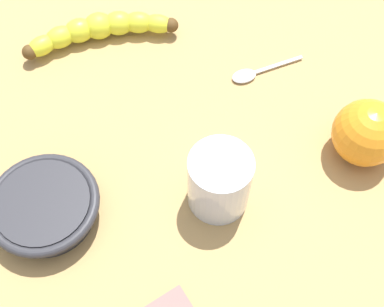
{
  "coord_description": "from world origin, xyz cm",
  "views": [
    {
      "loc": [
        23.78,
        33.28,
        59.92
      ],
      "look_at": [
        2.37,
        8.8,
        5.0
      ],
      "focal_mm": 47.24,
      "sensor_mm": 36.0,
      "label": 1
    }
  ],
  "objects_px": {
    "smoothie_glass": "(219,182)",
    "orange_fruit": "(366,133)",
    "banana": "(100,29)",
    "teaspoon": "(248,75)",
    "ceramic_bowl": "(45,207)"
  },
  "relations": [
    {
      "from": "smoothie_glass",
      "to": "orange_fruit",
      "type": "relative_size",
      "value": 1.02
    },
    {
      "from": "banana",
      "to": "orange_fruit",
      "type": "xyz_separation_m",
      "value": [
        -0.14,
        0.38,
        0.02
      ]
    },
    {
      "from": "teaspoon",
      "to": "smoothie_glass",
      "type": "bearing_deg",
      "value": 53.48
    },
    {
      "from": "smoothie_glass",
      "to": "ceramic_bowl",
      "type": "distance_m",
      "value": 0.21
    },
    {
      "from": "ceramic_bowl",
      "to": "teaspoon",
      "type": "xyz_separation_m",
      "value": [
        -0.33,
        0.01,
        -0.02
      ]
    },
    {
      "from": "orange_fruit",
      "to": "teaspoon",
      "type": "relative_size",
      "value": 0.77
    },
    {
      "from": "smoothie_glass",
      "to": "orange_fruit",
      "type": "distance_m",
      "value": 0.2
    },
    {
      "from": "ceramic_bowl",
      "to": "smoothie_glass",
      "type": "bearing_deg",
      "value": 145.21
    },
    {
      "from": "smoothie_glass",
      "to": "teaspoon",
      "type": "xyz_separation_m",
      "value": [
        -0.16,
        -0.11,
        -0.04
      ]
    },
    {
      "from": "ceramic_bowl",
      "to": "orange_fruit",
      "type": "height_order",
      "value": "orange_fruit"
    },
    {
      "from": "ceramic_bowl",
      "to": "orange_fruit",
      "type": "bearing_deg",
      "value": 151.99
    },
    {
      "from": "smoothie_glass",
      "to": "ceramic_bowl",
      "type": "relative_size",
      "value": 0.65
    },
    {
      "from": "orange_fruit",
      "to": "teaspoon",
      "type": "bearing_deg",
      "value": -83.68
    },
    {
      "from": "smoothie_glass",
      "to": "orange_fruit",
      "type": "xyz_separation_m",
      "value": [
        -0.18,
        0.07,
        0.0
      ]
    },
    {
      "from": "orange_fruit",
      "to": "smoothie_glass",
      "type": "bearing_deg",
      "value": -20.86
    }
  ]
}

